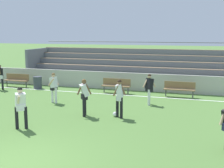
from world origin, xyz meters
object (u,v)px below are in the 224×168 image
object	(u,v)px
trash_bin	(38,83)
player_dark_wide_left	(0,75)
bench_centre_sideline	(116,84)
player_white_trailing_run	(21,104)
bleacher_stand	(179,67)
player_white_challenging	(54,85)
bench_near_wall_gap	(179,88)
bench_near_bin	(17,79)
soccer_ball	(115,114)
player_white_on_ball	(119,95)
player_white_overlapping	(84,94)
player_dark_pressing_high	(149,87)

from	to	relation	value
trash_bin	player_dark_wide_left	size ratio (longest dim) A/B	0.49
bench_centre_sideline	player_white_trailing_run	bearing A→B (deg)	-100.40
bleacher_stand	player_white_challenging	xyz separation A→B (m)	(-5.84, -7.67, -0.35)
bench_near_wall_gap	trash_bin	bearing A→B (deg)	-179.11
bleacher_stand	player_dark_wide_left	world-z (taller)	bleacher_stand
player_dark_wide_left	player_white_trailing_run	bearing A→B (deg)	-47.53
bench_centre_sideline	player_white_trailing_run	size ratio (longest dim) A/B	1.08
bench_near_bin	player_dark_wide_left	world-z (taller)	player_dark_wide_left
trash_bin	player_white_trailing_run	world-z (taller)	player_white_trailing_run
trash_bin	soccer_ball	bearing A→B (deg)	-35.60
bleacher_stand	trash_bin	size ratio (longest dim) A/B	28.15
player_white_on_ball	bench_centre_sideline	bearing A→B (deg)	108.35
bench_centre_sideline	player_white_challenging	xyz separation A→B (m)	(-2.40, -3.60, 0.42)
bench_centre_sideline	player_white_challenging	world-z (taller)	player_white_challenging
trash_bin	player_white_overlapping	bearing A→B (deg)	-43.38
trash_bin	player_dark_wide_left	world-z (taller)	player_dark_wide_left
bench_centre_sideline	player_dark_pressing_high	distance (m)	3.55
bench_near_bin	player_dark_wide_left	distance (m)	1.43
player_white_challenging	soccer_ball	size ratio (longest dim) A/B	7.42
player_dark_wide_left	bench_near_bin	bearing A→B (deg)	74.60
bleacher_stand	player_dark_pressing_high	world-z (taller)	bleacher_stand
player_white_on_ball	player_white_trailing_run	size ratio (longest dim) A/B	1.03
bench_near_wall_gap	player_dark_wide_left	distance (m)	11.55
player_white_challenging	player_white_on_ball	bearing A→B (deg)	-22.23
bench_near_wall_gap	player_white_overlapping	xyz separation A→B (m)	(-3.71, -5.50, 0.47)
bench_near_bin	player_dark_pressing_high	world-z (taller)	player_dark_pressing_high
player_white_overlapping	player_white_on_ball	bearing A→B (deg)	7.30
bleacher_stand	trash_bin	distance (m)	9.93
player_white_challenging	player_dark_pressing_high	bearing A→B (deg)	13.26
bench_near_bin	player_white_trailing_run	bearing A→B (deg)	-54.23
bench_near_wall_gap	player_white_trailing_run	size ratio (longest dim) A/B	1.08
player_dark_pressing_high	bench_near_wall_gap	bearing A→B (deg)	61.26
bench_centre_sideline	trash_bin	size ratio (longest dim) A/B	2.21
bench_centre_sideline	player_dark_pressing_high	world-z (taller)	player_dark_pressing_high
soccer_ball	player_dark_wide_left	bearing A→B (deg)	156.99
bleacher_stand	bench_near_wall_gap	bearing A→B (deg)	-83.82
bench_near_bin	player_white_trailing_run	size ratio (longest dim) A/B	1.08
player_white_challenging	player_white_trailing_run	bearing A→B (deg)	-78.01
trash_bin	player_dark_pressing_high	bearing A→B (deg)	-15.88
bench_near_bin	bench_centre_sideline	size ratio (longest dim) A/B	1.00
player_white_overlapping	bench_centre_sideline	bearing A→B (deg)	91.73
bench_near_bin	soccer_ball	xyz separation A→B (m)	(8.76, -5.18, -0.44)
player_white_trailing_run	soccer_ball	xyz separation A→B (m)	(3.00, 2.81, -0.89)
bench_centre_sideline	soccer_ball	distance (m)	5.42
bench_centre_sideline	trash_bin	xyz separation A→B (m)	(-5.50, -0.15, -0.14)
bench_centre_sideline	player_white_trailing_run	xyz separation A→B (m)	(-1.47, -7.99, 0.45)
player_white_overlapping	player_white_on_ball	distance (m)	1.60
bench_near_bin	player_white_trailing_run	xyz separation A→B (m)	(5.76, -7.99, 0.45)
bench_centre_sideline	bleacher_stand	bearing A→B (deg)	49.81
bench_centre_sideline	player_white_overlapping	bearing A→B (deg)	-88.27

